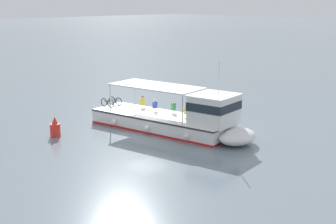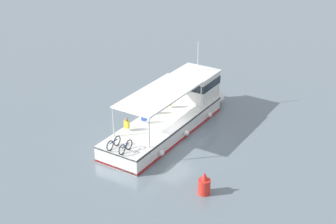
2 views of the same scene
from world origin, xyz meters
name	(u,v)px [view 1 (image 1 of 2)]	position (x,y,z in m)	size (l,w,h in m)	color
ground_plane	(147,132)	(0.00, 0.00, 0.00)	(400.00, 400.00, 0.00)	slate
ferry_main	(180,119)	(-1.86, -1.41, 1.02)	(13.04, 5.20, 5.32)	white
channel_buoy	(55,128)	(3.47, 5.35, 0.57)	(0.70, 0.70, 1.40)	red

